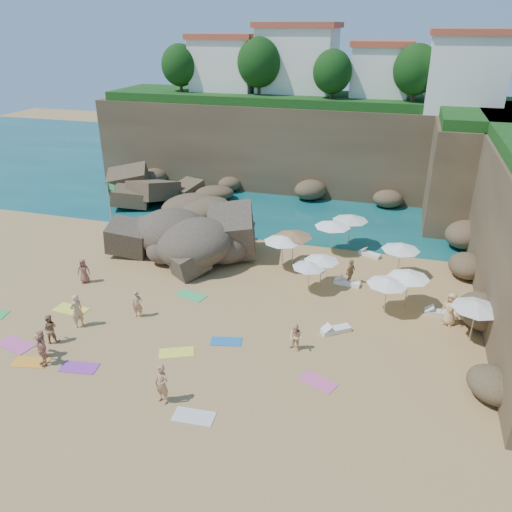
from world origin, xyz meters
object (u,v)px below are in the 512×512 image
(parasol_0, at_px, (322,259))
(lounger_0, at_px, (240,242))
(person_stand_3, at_px, (350,272))
(parasol_2, at_px, (333,224))
(person_stand_6, at_px, (77,311))
(parasol_1, at_px, (350,218))
(person_stand_4, at_px, (450,309))
(person_stand_0, at_px, (137,304))
(person_stand_1, at_px, (50,329))
(rock_outcrop, at_px, (186,256))
(person_stand_2, at_px, (240,229))
(flag_pole, at_px, (111,201))
(person_stand_5, at_px, (162,233))

(parasol_0, height_order, lounger_0, parasol_0)
(parasol_0, height_order, person_stand_3, parasol_0)
(parasol_2, bearing_deg, parasol_0, -88.56)
(person_stand_3, height_order, person_stand_6, person_stand_6)
(parasol_1, bearing_deg, person_stand_4, -53.92)
(person_stand_3, relative_size, person_stand_4, 0.89)
(lounger_0, xyz_separation_m, person_stand_0, (-2.24, -11.32, 0.64))
(person_stand_0, relative_size, person_stand_4, 0.84)
(person_stand_0, xyz_separation_m, person_stand_4, (16.49, 4.17, 0.15))
(parasol_2, relative_size, person_stand_1, 1.57)
(rock_outcrop, xyz_separation_m, parasol_2, (9.73, 3.44, 2.19))
(parasol_1, height_order, person_stand_0, parasol_1)
(parasol_2, height_order, person_stand_2, parasol_2)
(person_stand_1, height_order, person_stand_3, person_stand_3)
(flag_pole, distance_m, person_stand_3, 19.13)
(rock_outcrop, xyz_separation_m, person_stand_0, (0.80, -8.20, 0.79))
(person_stand_2, bearing_deg, person_stand_4, 164.89)
(person_stand_0, xyz_separation_m, person_stand_5, (-3.24, 9.59, 0.10))
(lounger_0, height_order, person_stand_4, person_stand_4)
(rock_outcrop, relative_size, person_stand_1, 5.33)
(person_stand_6, bearing_deg, person_stand_5, -153.22)
(rock_outcrop, height_order, person_stand_4, person_stand_4)
(person_stand_0, distance_m, person_stand_6, 3.17)
(parasol_0, distance_m, person_stand_2, 8.85)
(flag_pole, bearing_deg, person_stand_2, 6.77)
(flag_pole, xyz_separation_m, parasol_0, (17.01, -4.12, -0.68))
(person_stand_1, bearing_deg, person_stand_0, -155.95)
(person_stand_2, bearing_deg, parasol_2, -168.75)
(person_stand_5, xyz_separation_m, person_stand_6, (0.62, -11.37, 0.07))
(lounger_0, height_order, person_stand_0, person_stand_0)
(person_stand_0, height_order, person_stand_1, person_stand_1)
(person_stand_3, height_order, person_stand_5, person_stand_5)
(person_stand_3, bearing_deg, flag_pole, 104.53)
(parasol_2, xyz_separation_m, person_stand_3, (1.86, -4.36, -1.35))
(parasol_2, xyz_separation_m, person_stand_1, (-11.99, -15.10, -1.39))
(parasol_1, relative_size, person_stand_1, 1.60)
(person_stand_5, bearing_deg, person_stand_0, -96.62)
(rock_outcrop, distance_m, person_stand_6, 10.19)
(rock_outcrop, bearing_deg, parasol_0, -9.70)
(parasol_1, distance_m, person_stand_0, 16.54)
(person_stand_5, bearing_deg, person_stand_2, -2.41)
(flag_pole, xyz_separation_m, parasol_2, (16.89, 1.00, -0.37))
(parasol_0, bearing_deg, person_stand_1, -140.52)
(person_stand_3, distance_m, person_stand_5, 14.22)
(flag_pole, bearing_deg, parasol_1, 7.91)
(flag_pole, relative_size, person_stand_3, 2.38)
(lounger_0, bearing_deg, person_stand_1, -125.66)
(rock_outcrop, relative_size, person_stand_6, 4.44)
(flag_pole, distance_m, parasol_1, 18.10)
(parasol_0, bearing_deg, parasol_2, 91.44)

